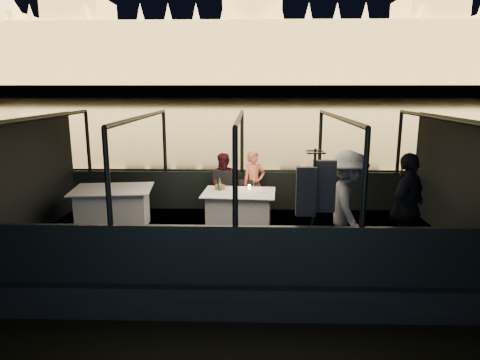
{
  "coord_description": "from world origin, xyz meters",
  "views": [
    {
      "loc": [
        0.23,
        -7.82,
        3.34
      ],
      "look_at": [
        0.0,
        0.4,
        1.55
      ],
      "focal_mm": 32.0,
      "sensor_mm": 36.0,
      "label": 1
    }
  ],
  "objects_px": {
    "passenger_dark": "(406,212)",
    "wine_bottle": "(219,183)",
    "person_man_maroon": "(225,181)",
    "chair_port_right": "(248,198)",
    "passenger_stripe": "(346,210)",
    "dining_table_aft": "(114,209)",
    "chair_port_left": "(222,197)",
    "dining_table_central": "(239,210)",
    "person_woman_coral": "(254,182)",
    "coat_stand": "(313,215)"
  },
  "relations": [
    {
      "from": "passenger_dark",
      "to": "wine_bottle",
      "type": "xyz_separation_m",
      "value": [
        -3.19,
        1.75,
        0.06
      ]
    },
    {
      "from": "person_man_maroon",
      "to": "wine_bottle",
      "type": "height_order",
      "value": "person_man_maroon"
    },
    {
      "from": "chair_port_right",
      "to": "passenger_dark",
      "type": "distance_m",
      "value": 3.51
    },
    {
      "from": "passenger_dark",
      "to": "chair_port_right",
      "type": "bearing_deg",
      "value": -89.16
    },
    {
      "from": "passenger_stripe",
      "to": "dining_table_aft",
      "type": "bearing_deg",
      "value": 70.84
    },
    {
      "from": "chair_port_right",
      "to": "person_man_maroon",
      "type": "height_order",
      "value": "person_man_maroon"
    },
    {
      "from": "passenger_dark",
      "to": "chair_port_left",
      "type": "bearing_deg",
      "value": -84.55
    },
    {
      "from": "dining_table_central",
      "to": "passenger_stripe",
      "type": "xyz_separation_m",
      "value": [
        1.83,
        -1.54,
        0.47
      ]
    },
    {
      "from": "chair_port_right",
      "to": "passenger_dark",
      "type": "height_order",
      "value": "passenger_dark"
    },
    {
      "from": "dining_table_aft",
      "to": "passenger_stripe",
      "type": "bearing_deg",
      "value": -18.98
    },
    {
      "from": "person_woman_coral",
      "to": "dining_table_central",
      "type": "bearing_deg",
      "value": -130.53
    },
    {
      "from": "dining_table_central",
      "to": "coat_stand",
      "type": "relative_size",
      "value": 0.75
    },
    {
      "from": "person_man_maroon",
      "to": "passenger_dark",
      "type": "distance_m",
      "value": 4.13
    },
    {
      "from": "chair_port_left",
      "to": "wine_bottle",
      "type": "height_order",
      "value": "wine_bottle"
    },
    {
      "from": "chair_port_left",
      "to": "passenger_stripe",
      "type": "height_order",
      "value": "passenger_stripe"
    },
    {
      "from": "passenger_stripe",
      "to": "wine_bottle",
      "type": "relative_size",
      "value": 6.84
    },
    {
      "from": "passenger_stripe",
      "to": "passenger_dark",
      "type": "bearing_deg",
      "value": -94.72
    },
    {
      "from": "dining_table_central",
      "to": "coat_stand",
      "type": "distance_m",
      "value": 2.39
    },
    {
      "from": "person_man_maroon",
      "to": "chair_port_left",
      "type": "bearing_deg",
      "value": -84.43
    },
    {
      "from": "person_man_maroon",
      "to": "passenger_stripe",
      "type": "height_order",
      "value": "passenger_stripe"
    },
    {
      "from": "person_woman_coral",
      "to": "passenger_stripe",
      "type": "bearing_deg",
      "value": -81.64
    },
    {
      "from": "dining_table_central",
      "to": "chair_port_left",
      "type": "height_order",
      "value": "chair_port_left"
    },
    {
      "from": "dining_table_central",
      "to": "chair_port_right",
      "type": "bearing_deg",
      "value": 76.48
    },
    {
      "from": "dining_table_central",
      "to": "chair_port_left",
      "type": "bearing_deg",
      "value": 117.47
    },
    {
      "from": "wine_bottle",
      "to": "person_man_maroon",
      "type": "bearing_deg",
      "value": 86.91
    },
    {
      "from": "person_woman_coral",
      "to": "passenger_dark",
      "type": "distance_m",
      "value": 3.58
    },
    {
      "from": "chair_port_right",
      "to": "passenger_stripe",
      "type": "bearing_deg",
      "value": -51.01
    },
    {
      "from": "dining_table_aft",
      "to": "person_man_maroon",
      "type": "relative_size",
      "value": 1.13
    },
    {
      "from": "dining_table_aft",
      "to": "passenger_dark",
      "type": "xyz_separation_m",
      "value": [
        5.36,
        -1.59,
        0.47
      ]
    },
    {
      "from": "chair_port_left",
      "to": "passenger_stripe",
      "type": "xyz_separation_m",
      "value": [
        2.22,
        -2.31,
        0.4
      ]
    },
    {
      "from": "passenger_dark",
      "to": "wine_bottle",
      "type": "height_order",
      "value": "passenger_dark"
    },
    {
      "from": "dining_table_aft",
      "to": "chair_port_left",
      "type": "relative_size",
      "value": 1.56
    },
    {
      "from": "chair_port_right",
      "to": "passenger_dark",
      "type": "bearing_deg",
      "value": -39.05
    },
    {
      "from": "coat_stand",
      "to": "wine_bottle",
      "type": "bearing_deg",
      "value": 127.17
    },
    {
      "from": "person_woman_coral",
      "to": "person_man_maroon",
      "type": "distance_m",
      "value": 0.67
    },
    {
      "from": "chair_port_left",
      "to": "wine_bottle",
      "type": "relative_size",
      "value": 3.7
    },
    {
      "from": "coat_stand",
      "to": "person_man_maroon",
      "type": "xyz_separation_m",
      "value": [
        -1.56,
        3.06,
        -0.15
      ]
    },
    {
      "from": "dining_table_central",
      "to": "person_man_maroon",
      "type": "bearing_deg",
      "value": 108.32
    },
    {
      "from": "coat_stand",
      "to": "passenger_stripe",
      "type": "relative_size",
      "value": 1.05
    },
    {
      "from": "chair_port_left",
      "to": "passenger_stripe",
      "type": "relative_size",
      "value": 0.54
    },
    {
      "from": "chair_port_right",
      "to": "passenger_stripe",
      "type": "distance_m",
      "value": 2.81
    },
    {
      "from": "coat_stand",
      "to": "person_man_maroon",
      "type": "relative_size",
      "value": 1.4
    },
    {
      "from": "passenger_stripe",
      "to": "person_man_maroon",
      "type": "bearing_deg",
      "value": 39.72
    },
    {
      "from": "chair_port_right",
      "to": "coat_stand",
      "type": "height_order",
      "value": "coat_stand"
    },
    {
      "from": "passenger_stripe",
      "to": "passenger_dark",
      "type": "height_order",
      "value": "passenger_stripe"
    },
    {
      "from": "chair_port_left",
      "to": "chair_port_right",
      "type": "relative_size",
      "value": 1.22
    },
    {
      "from": "person_man_maroon",
      "to": "chair_port_right",
      "type": "bearing_deg",
      "value": -21.5
    },
    {
      "from": "chair_port_left",
      "to": "coat_stand",
      "type": "relative_size",
      "value": 0.52
    },
    {
      "from": "passenger_stripe",
      "to": "coat_stand",
      "type": "bearing_deg",
      "value": 126.39
    },
    {
      "from": "dining_table_central",
      "to": "person_man_maroon",
      "type": "distance_m",
      "value": 1.18
    }
  ]
}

